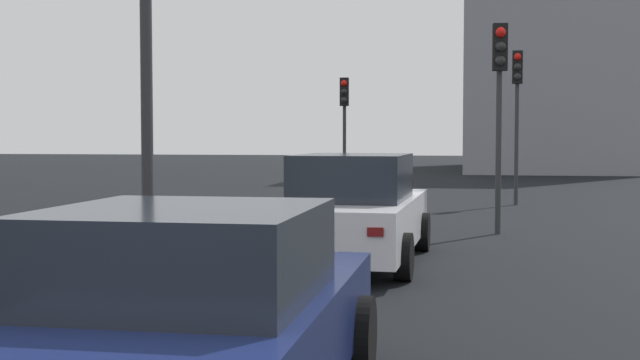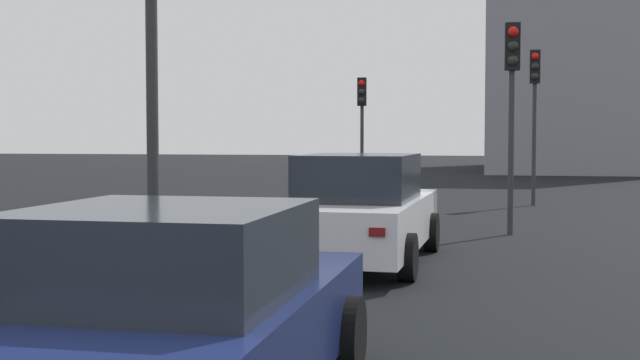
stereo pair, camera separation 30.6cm
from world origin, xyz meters
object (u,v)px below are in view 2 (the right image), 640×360
object	(u,v)px
car_navy_second	(174,318)
traffic_light_far_left	(512,83)
car_white_lead	(361,211)
traffic_light_near_right	(535,94)
traffic_light_near_left	(362,111)

from	to	relation	value
car_navy_second	traffic_light_far_left	distance (m)	11.74
traffic_light_far_left	car_white_lead	bearing A→B (deg)	-32.47
car_white_lead	traffic_light_near_right	xyz separation A→B (m)	(11.22, -3.05, 2.27)
traffic_light_near_right	traffic_light_far_left	size ratio (longest dim) A/B	1.05
car_white_lead	traffic_light_near_right	distance (m)	11.85
traffic_light_near_left	traffic_light_near_right	size ratio (longest dim) A/B	0.89
traffic_light_near_left	traffic_light_near_right	world-z (taller)	traffic_light_near_right
car_navy_second	traffic_light_far_left	bearing A→B (deg)	-11.76
traffic_light_near_left	traffic_light_far_left	world-z (taller)	traffic_light_far_left
traffic_light_near_left	car_white_lead	bearing A→B (deg)	6.51
car_white_lead	car_navy_second	size ratio (longest dim) A/B	1.16
car_white_lead	traffic_light_near_left	xyz separation A→B (m)	(14.17, 2.16, 1.94)
traffic_light_near_left	traffic_light_near_right	xyz separation A→B (m)	(-2.94, -5.22, 0.32)
traffic_light_near_right	car_navy_second	bearing A→B (deg)	-7.39
traffic_light_near_right	car_white_lead	bearing A→B (deg)	-12.75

